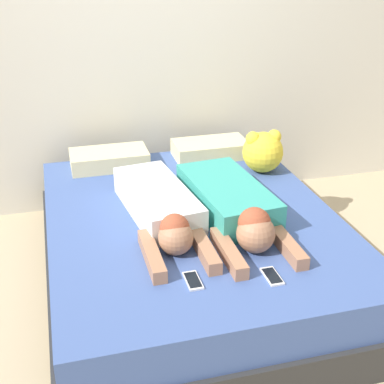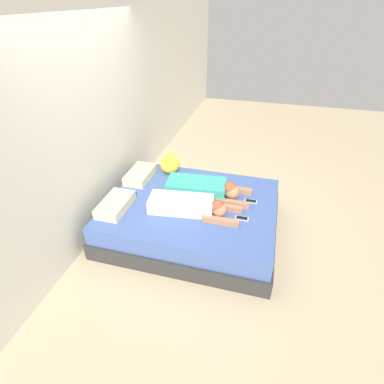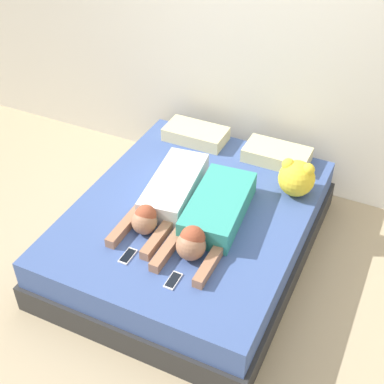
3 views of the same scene
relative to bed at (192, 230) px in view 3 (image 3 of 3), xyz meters
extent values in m
plane|color=tan|center=(0.00, 0.00, -0.22)|extent=(12.00, 12.00, 0.00)
cube|color=beige|center=(0.00, 1.22, 1.08)|extent=(12.00, 0.06, 2.60)
cube|color=#2D2D2D|center=(0.00, 0.00, -0.11)|extent=(1.72, 2.13, 0.22)
cube|color=#3F5999|center=(0.00, 0.00, 0.11)|extent=(1.66, 2.07, 0.23)
cube|color=beige|center=(-0.37, 0.86, 0.29)|extent=(0.54, 0.29, 0.12)
cube|color=beige|center=(0.37, 0.86, 0.29)|extent=(0.54, 0.29, 0.12)
cube|color=silver|center=(-0.19, 0.08, 0.31)|extent=(0.41, 0.80, 0.16)
sphere|color=#A37051|center=(-0.19, -0.38, 0.32)|extent=(0.18, 0.18, 0.18)
sphere|color=#99472D|center=(-0.19, -0.36, 0.36)|extent=(0.16, 0.16, 0.16)
cube|color=#A37051|center=(-0.32, -0.42, 0.26)|extent=(0.07, 0.42, 0.07)
cube|color=#A37051|center=(-0.05, -0.42, 0.26)|extent=(0.07, 0.42, 0.07)
cube|color=teal|center=(0.21, 0.00, 0.32)|extent=(0.44, 0.79, 0.18)
sphere|color=#A37051|center=(0.21, -0.46, 0.33)|extent=(0.20, 0.20, 0.20)
sphere|color=#99472D|center=(0.21, -0.44, 0.37)|extent=(0.17, 0.17, 0.17)
cube|color=#A37051|center=(0.06, -0.50, 0.26)|extent=(0.07, 0.42, 0.07)
cube|color=#A37051|center=(0.37, -0.50, 0.26)|extent=(0.07, 0.42, 0.07)
cube|color=silver|center=(-0.17, -0.65, 0.23)|extent=(0.07, 0.15, 0.01)
cube|color=black|center=(-0.17, -0.65, 0.24)|extent=(0.06, 0.13, 0.00)
cube|color=silver|center=(0.21, -0.71, 0.23)|extent=(0.07, 0.15, 0.01)
cube|color=black|center=(0.21, -0.71, 0.24)|extent=(0.06, 0.13, 0.00)
sphere|color=yellow|center=(0.64, 0.50, 0.37)|extent=(0.28, 0.28, 0.28)
sphere|color=yellow|center=(0.56, 0.50, 0.47)|extent=(0.10, 0.10, 0.10)
sphere|color=yellow|center=(0.72, 0.50, 0.47)|extent=(0.10, 0.10, 0.10)
camera|label=1|loc=(-0.72, -2.67, 1.71)|focal=50.00mm
camera|label=2|loc=(-2.96, -0.81, 2.41)|focal=28.00mm
camera|label=3|loc=(1.32, -2.76, 2.80)|focal=50.00mm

